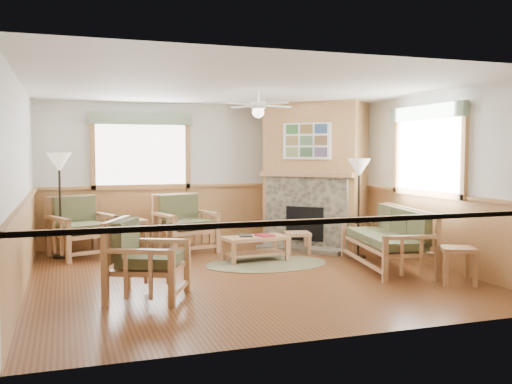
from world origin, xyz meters
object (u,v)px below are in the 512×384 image
object	(u,v)px
end_table_chairs	(131,235)
footstool	(298,243)
armchair_left	(148,259)
floor_lamp_right	(359,208)
coffee_table	(255,249)
armchair_back_left	(82,227)
end_table_sofa	(457,265)
sofa	(386,238)
floor_lamp_left	(60,205)
armchair_back_right	(186,224)

from	to	relation	value
end_table_chairs	footstool	world-z (taller)	end_table_chairs
armchair_left	floor_lamp_right	xyz separation A→B (m)	(3.75, 1.59, 0.36)
coffee_table	footstool	xyz separation A→B (m)	(0.94, 0.46, -0.02)
coffee_table	end_table_chairs	bearing A→B (deg)	131.98
end_table_chairs	footstool	xyz separation A→B (m)	(2.77, -1.16, -0.10)
armchair_back_left	armchair_left	world-z (taller)	armchair_back_left
end_table_chairs	end_table_sofa	size ratio (longest dim) A/B	1.14
armchair_back_left	end_table_sofa	size ratio (longest dim) A/B	2.05
coffee_table	floor_lamp_right	xyz separation A→B (m)	(1.75, -0.26, 0.64)
sofa	coffee_table	world-z (taller)	sofa
sofa	end_table_chairs	size ratio (longest dim) A/B	3.53
armchair_back_left	end_table_sofa	world-z (taller)	armchair_back_left
armchair_back_left	armchair_left	xyz separation A→B (m)	(0.68, -3.15, -0.03)
end_table_sofa	floor_lamp_right	xyz separation A→B (m)	(-0.33, 2.14, 0.59)
coffee_table	floor_lamp_left	world-z (taller)	floor_lamp_left
footstool	floor_lamp_left	world-z (taller)	floor_lamp_left
sofa	armchair_back_left	size ratio (longest dim) A/B	1.96
armchair_back_right	end_table_chairs	bearing A→B (deg)	140.92
footstool	floor_lamp_right	size ratio (longest dim) A/B	0.25
armchair_back_right	end_table_chairs	distance (m)	1.04
armchair_back_left	armchair_back_right	size ratio (longest dim) A/B	1.00
coffee_table	floor_lamp_left	distance (m)	3.36
footstool	floor_lamp_right	distance (m)	1.26
coffee_table	floor_lamp_right	bearing A→B (deg)	-14.70
footstool	end_table_chairs	bearing A→B (deg)	157.22
armchair_back_left	floor_lamp_left	world-z (taller)	floor_lamp_left
sofa	coffee_table	bearing A→B (deg)	-113.25
coffee_table	end_table_chairs	size ratio (longest dim) A/B	1.79
floor_lamp_right	sofa	bearing A→B (deg)	-91.49
sofa	armchair_left	distance (m)	3.79
armchair_back_left	coffee_table	xyz separation A→B (m)	(2.67, -1.30, -0.31)
armchair_back_right	end_table_sofa	xyz separation A→B (m)	(2.99, -3.60, -0.26)
end_table_sofa	footstool	bearing A→B (deg)	111.83
footstool	floor_lamp_right	bearing A→B (deg)	-41.48
armchair_back_left	coffee_table	bearing A→B (deg)	-48.40
armchair_back_left	armchair_left	distance (m)	3.22
coffee_table	footstool	bearing A→B (deg)	19.60
end_table_sofa	floor_lamp_right	size ratio (longest dim) A/B	0.30
armchair_back_left	end_table_sofa	distance (m)	6.03
floor_lamp_left	armchair_left	bearing A→B (deg)	-72.20
coffee_table	sofa	bearing A→B (deg)	-40.29
armchair_back_left	floor_lamp_right	size ratio (longest dim) A/B	0.61
armchair_back_right	armchair_left	xyz separation A→B (m)	(-1.09, -3.05, -0.03)
armchair_left	end_table_sofa	world-z (taller)	armchair_left
footstool	armchair_left	bearing A→B (deg)	-141.86
footstool	floor_lamp_left	bearing A→B (deg)	167.77
armchair_left	end_table_chairs	world-z (taller)	armchair_left
armchair_back_left	armchair_left	bearing A→B (deg)	-100.37
sofa	armchair_back_right	size ratio (longest dim) A/B	1.97
sofa	end_table_chairs	world-z (taller)	sofa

